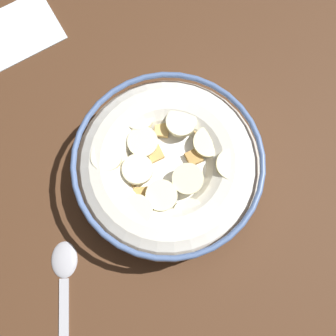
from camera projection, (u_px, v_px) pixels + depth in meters
The scene contains 4 objects.
ground_plane at pixel (168, 176), 48.13cm from camera, with size 124.36×124.36×2.00cm, color #472B19.
cereal_bowl at pixel (168, 168), 44.03cm from camera, with size 19.40×19.40×6.02cm.
spoon at pixel (64, 287), 43.99cm from camera, with size 13.10×12.77×0.80cm.
folded_napkin at pixel (8, 34), 51.10cm from camera, with size 12.91×7.74×0.30cm, color silver.
Camera 1 is at (-7.85, -6.82, 46.01)cm, focal length 45.09 mm.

